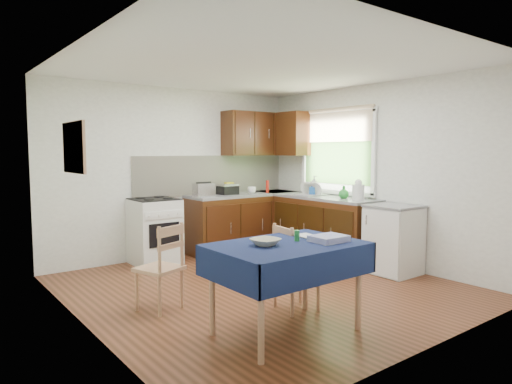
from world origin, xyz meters
TOP-DOWN VIEW (x-y plane):
  - floor at (0.00, 0.00)m, footprint 4.20×4.20m
  - ceiling at (0.00, 0.00)m, footprint 4.00×4.20m
  - wall_back at (0.00, 2.10)m, footprint 4.00×0.02m
  - wall_front at (0.00, -2.10)m, footprint 4.00×0.02m
  - wall_left at (-2.00, 0.00)m, footprint 0.02×4.20m
  - wall_right at (2.00, 0.00)m, footprint 0.02×4.20m
  - base_cabinets at (1.36, 1.26)m, footprint 1.90×2.30m
  - worktop_back at (1.05, 1.80)m, footprint 1.90×0.60m
  - worktop_right at (1.70, 0.65)m, footprint 0.60×1.70m
  - worktop_corner at (1.70, 1.80)m, footprint 0.60×0.60m
  - splashback at (0.65, 2.08)m, footprint 2.70×0.02m
  - upper_cabinets at (1.52, 1.80)m, footprint 1.20×0.85m
  - stove at (-0.50, 1.80)m, footprint 0.60×0.61m
  - window at (1.97, 0.70)m, footprint 0.04×1.48m
  - fridge at (1.70, -0.55)m, footprint 0.58×0.60m
  - corkboard at (-1.97, 0.30)m, footprint 0.04×0.62m
  - dining_table at (-0.66, -1.16)m, footprint 1.29×0.87m
  - chair_far at (-1.26, 0.00)m, footprint 0.49×0.49m
  - chair_near at (-0.24, -0.78)m, footprint 0.43×0.43m
  - toaster at (0.24, 1.71)m, footprint 0.29×0.18m
  - sandwich_press at (0.74, 1.82)m, footprint 0.28×0.24m
  - sauce_bottle at (1.40, 1.65)m, footprint 0.05×0.05m
  - yellow_packet at (0.86, 1.95)m, footprint 0.15×0.11m
  - dish_rack at (1.65, 0.91)m, footprint 0.43×0.33m
  - kettle at (1.74, 0.07)m, footprint 0.17×0.17m
  - cup at (1.15, 1.73)m, footprint 0.17×0.17m
  - soap_bottle_a at (1.69, 0.88)m, footprint 0.15×0.15m
  - soap_bottle_b at (1.65, 0.88)m, footprint 0.12×0.12m
  - soap_bottle_c at (1.69, 0.29)m, footprint 0.18×0.18m
  - plate_bowl at (-0.85, -1.10)m, footprint 0.27×0.27m
  - book at (-0.39, -1.03)m, footprint 0.18×0.23m
  - spice_jar at (-0.51, -1.13)m, footprint 0.05×0.05m
  - tea_towel at (-0.31, -1.32)m, footprint 0.31×0.24m

SIDE VIEW (x-z plane):
  - floor at x=0.00m, z-range 0.00..0.00m
  - base_cabinets at x=1.36m, z-range 0.00..0.86m
  - fridge at x=1.70m, z-range 0.00..0.88m
  - chair_near at x=-0.24m, z-range 0.02..0.88m
  - chair_far at x=-1.26m, z-range 0.03..0.89m
  - stove at x=-0.50m, z-range 0.00..0.92m
  - dining_table at x=-0.66m, z-range 0.28..1.06m
  - book at x=-0.39m, z-range 0.78..0.80m
  - tea_towel at x=-0.31m, z-range 0.78..0.83m
  - plate_bowl at x=-0.85m, z-range 0.78..0.84m
  - spice_jar at x=-0.51m, z-range 0.78..0.88m
  - worktop_back at x=1.05m, z-range 0.86..0.90m
  - worktop_right at x=1.70m, z-range 0.86..0.90m
  - worktop_corner at x=1.70m, z-range 0.86..0.90m
  - dish_rack at x=1.65m, z-range 0.82..1.03m
  - cup at x=1.15m, z-range 0.90..1.01m
  - sandwich_press at x=0.74m, z-range 0.90..1.06m
  - yellow_packet at x=0.86m, z-range 0.90..1.08m
  - soap_bottle_c at x=1.69m, z-range 0.90..1.08m
  - soap_bottle_b at x=1.65m, z-range 0.90..1.09m
  - sauce_bottle at x=1.40m, z-range 0.90..1.10m
  - toaster at x=0.24m, z-range 0.89..1.11m
  - kettle at x=1.74m, z-range 0.88..1.17m
  - soap_bottle_a at x=1.69m, z-range 0.90..1.20m
  - splashback at x=0.65m, z-range 0.90..1.50m
  - wall_back at x=0.00m, z-range 0.00..2.50m
  - wall_front at x=0.00m, z-range 0.00..2.50m
  - wall_left at x=-2.00m, z-range 0.00..2.50m
  - wall_right at x=2.00m, z-range 0.00..2.50m
  - corkboard at x=-1.97m, z-range 1.36..1.83m
  - window at x=1.97m, z-range 1.02..2.28m
  - upper_cabinets at x=1.52m, z-range 1.50..2.20m
  - ceiling at x=0.00m, z-range 2.49..2.51m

